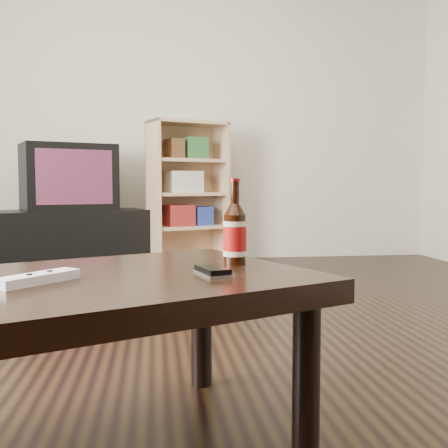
{
  "coord_description": "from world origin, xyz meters",
  "views": [
    {
      "loc": [
        0.02,
        -1.63,
        0.65
      ],
      "look_at": [
        0.2,
        -0.21,
        0.55
      ],
      "focal_mm": 42.0,
      "sensor_mm": 36.0,
      "label": 1
    }
  ],
  "objects": [
    {
      "name": "floor",
      "position": [
        0.0,
        0.0,
        -0.01
      ],
      "size": [
        5.0,
        6.0,
        0.01
      ],
      "primitive_type": "cube",
      "color": "black",
      "rests_on": "ground"
    },
    {
      "name": "coffee_table",
      "position": [
        -0.19,
        -0.4,
        0.38
      ],
      "size": [
        1.33,
        1.09,
        0.43
      ],
      "rotation": [
        0.0,
        0.0,
        0.42
      ],
      "color": "black",
      "rests_on": "floor"
    },
    {
      "name": "remote",
      "position": [
        -0.24,
        -0.43,
        0.45
      ],
      "size": [
        0.17,
        0.18,
        0.02
      ],
      "rotation": [
        0.0,
        0.0,
        -0.73
      ],
      "color": "silver",
      "rests_on": "coffee_table"
    },
    {
      "name": "tv",
      "position": [
        -0.65,
        2.6,
        0.72
      ],
      "size": [
        0.79,
        0.65,
        0.51
      ],
      "rotation": [
        0.0,
        0.0,
        0.37
      ],
      "color": "black",
      "rests_on": "tv_stand"
    },
    {
      "name": "bookshelf",
      "position": [
        0.27,
        2.64,
        0.61
      ],
      "size": [
        0.69,
        0.49,
        1.16
      ],
      "rotation": [
        0.0,
        0.0,
        0.36
      ],
      "color": "tan",
      "rests_on": "floor"
    },
    {
      "name": "tv_stand",
      "position": [
        -0.65,
        2.6,
        0.23
      ],
      "size": [
        1.28,
        0.95,
        0.46
      ],
      "primitive_type": "cube",
      "rotation": [
        0.0,
        0.0,
        0.37
      ],
      "color": "black",
      "rests_on": "floor"
    },
    {
      "name": "beer_bottle",
      "position": [
        0.23,
        -0.21,
        0.52
      ],
      "size": [
        0.08,
        0.08,
        0.23
      ],
      "rotation": [
        0.0,
        0.0,
        0.21
      ],
      "color": "black",
      "rests_on": "coffee_table"
    },
    {
      "name": "wall_back",
      "position": [
        0.0,
        3.01,
        1.35
      ],
      "size": [
        5.0,
        0.02,
        2.7
      ],
      "primitive_type": "cube",
      "color": "beige",
      "rests_on": "ground"
    },
    {
      "name": "phone",
      "position": [
        0.15,
        -0.38,
        0.44
      ],
      "size": [
        0.09,
        0.12,
        0.02
      ],
      "rotation": [
        0.0,
        0.0,
        0.28
      ],
      "color": "#A3A3A6",
      "rests_on": "coffee_table"
    }
  ]
}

